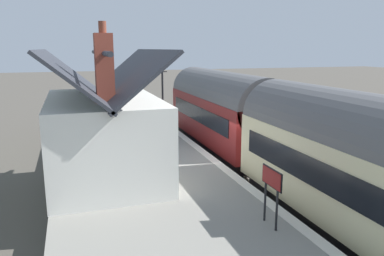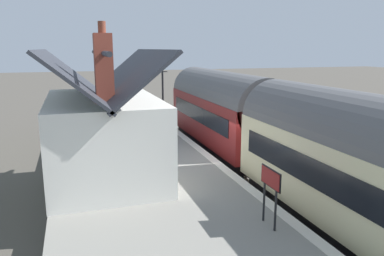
# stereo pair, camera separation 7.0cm
# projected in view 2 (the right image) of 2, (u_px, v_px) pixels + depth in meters

# --- Properties ---
(ground_plane) EXTENTS (160.00, 160.00, 0.00)m
(ground_plane) POSITION_uv_depth(u_px,v_px,m) (235.00, 175.00, 16.54)
(ground_plane) COLOR #4C473F
(platform) EXTENTS (32.00, 6.50, 0.91)m
(platform) POSITION_uv_depth(u_px,v_px,m) (139.00, 175.00, 15.18)
(platform) COLOR gray
(platform) RESTS_ON ground
(platform_edge_coping) EXTENTS (32.00, 0.36, 0.02)m
(platform_edge_coping) POSITION_uv_depth(u_px,v_px,m) (210.00, 157.00, 16.00)
(platform_edge_coping) COLOR beige
(platform_edge_coping) RESTS_ON platform
(rail_near) EXTENTS (52.00, 0.08, 0.14)m
(rail_near) POSITION_uv_depth(u_px,v_px,m) (268.00, 170.00, 17.01)
(rail_near) COLOR gray
(rail_near) RESTS_ON ground
(rail_far) EXTENTS (52.00, 0.08, 0.14)m
(rail_far) POSITION_uv_depth(u_px,v_px,m) (239.00, 173.00, 16.58)
(rail_far) COLOR gray
(rail_far) RESTS_ON ground
(train) EXTENTS (19.94, 2.73, 4.32)m
(train) POSITION_uv_depth(u_px,v_px,m) (268.00, 130.00, 15.25)
(train) COLOR black
(train) RESTS_ON ground
(station_building) EXTENTS (6.94, 4.04, 5.40)m
(station_building) POSITION_uv_depth(u_px,v_px,m) (104.00, 133.00, 13.60)
(station_building) COLOR white
(station_building) RESTS_ON platform
(bench_platform_end) EXTENTS (1.42, 0.49, 0.88)m
(bench_platform_end) POSITION_uv_depth(u_px,v_px,m) (115.00, 110.00, 25.51)
(bench_platform_end) COLOR brown
(bench_platform_end) RESTS_ON platform
(bench_near_building) EXTENTS (1.41, 0.46, 0.88)m
(bench_near_building) POSITION_uv_depth(u_px,v_px,m) (128.00, 122.00, 21.18)
(bench_near_building) COLOR brown
(bench_near_building) RESTS_ON platform
(planter_bench_right) EXTENTS (0.45, 0.45, 0.74)m
(planter_bench_right) POSITION_uv_depth(u_px,v_px,m) (122.00, 130.00, 19.59)
(planter_bench_right) COLOR gray
(planter_bench_right) RESTS_ON platform
(planter_corner_building) EXTENTS (0.44, 0.44, 0.80)m
(planter_corner_building) POSITION_uv_depth(u_px,v_px,m) (141.00, 122.00, 21.72)
(planter_corner_building) COLOR #9E5138
(planter_corner_building) RESTS_ON platform
(planter_by_door) EXTENTS (0.66, 0.66, 0.93)m
(planter_by_door) POSITION_uv_depth(u_px,v_px,m) (94.00, 135.00, 18.19)
(planter_by_door) COLOR black
(planter_by_door) RESTS_ON platform
(planter_edge_near) EXTENTS (0.55, 0.55, 0.87)m
(planter_edge_near) POSITION_uv_depth(u_px,v_px,m) (75.00, 122.00, 21.41)
(planter_edge_near) COLOR #9E5138
(planter_edge_near) RESTS_ON platform
(planter_under_sign) EXTENTS (0.77, 0.32, 0.63)m
(planter_under_sign) POSITION_uv_depth(u_px,v_px,m) (126.00, 134.00, 18.95)
(planter_under_sign) COLOR #9E5138
(planter_under_sign) RESTS_ON platform
(planter_bench_left) EXTENTS (0.65, 0.65, 0.95)m
(planter_bench_left) POSITION_uv_depth(u_px,v_px,m) (91.00, 120.00, 21.72)
(planter_bench_left) COLOR #9E5138
(planter_bench_left) RESTS_ON platform
(lamp_post_platform) EXTENTS (0.32, 0.50, 3.99)m
(lamp_post_platform) POSITION_uv_depth(u_px,v_px,m) (163.00, 85.00, 19.10)
(lamp_post_platform) COLOR black
(lamp_post_platform) RESTS_ON platform
(station_sign_board) EXTENTS (0.96, 0.06, 1.57)m
(station_sign_board) POSITION_uv_depth(u_px,v_px,m) (271.00, 183.00, 9.63)
(station_sign_board) COLOR black
(station_sign_board) RESTS_ON platform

